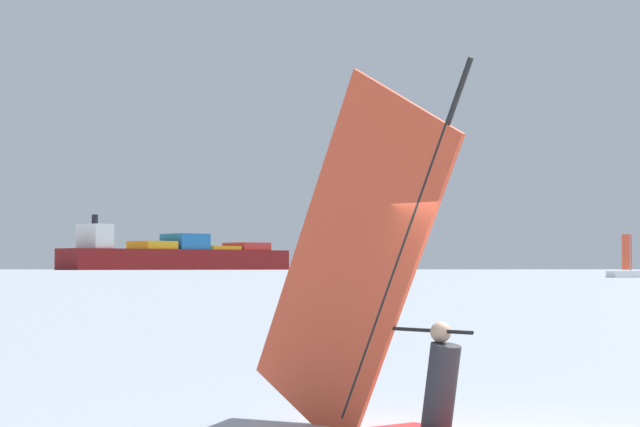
# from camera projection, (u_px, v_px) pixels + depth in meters

# --- Properties ---
(windsurfer) EXTENTS (2.92, 4.00, 4.36)m
(windsurfer) POSITION_uv_depth(u_px,v_px,m) (395.00, 325.00, 13.52)
(windsurfer) COLOR red
(windsurfer) RESTS_ON ground_plane
(cargo_ship) EXTENTS (151.15, 124.76, 34.63)m
(cargo_ship) POSITION_uv_depth(u_px,v_px,m) (177.00, 256.00, 825.78)
(cargo_ship) COLOR maroon
(cargo_ship) RESTS_ON ground_plane
(distant_headland) EXTENTS (1164.07, 460.91, 47.38)m
(distant_headland) POSITION_uv_depth(u_px,v_px,m) (325.00, 247.00, 1346.98)
(distant_headland) COLOR #756B56
(distant_headland) RESTS_ON ground_plane
(small_sailboat) EXTENTS (9.58, 6.39, 8.48)m
(small_sailboat) POSITION_uv_depth(u_px,v_px,m) (630.00, 273.00, 218.31)
(small_sailboat) COLOR white
(small_sailboat) RESTS_ON ground_plane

